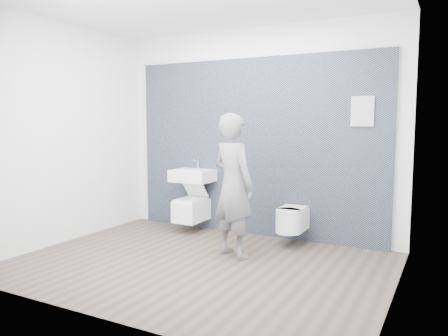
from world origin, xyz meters
The scene contains 8 objects.
ground centered at (0.00, 0.00, 0.00)m, with size 4.00×4.00×0.00m, color #4F4434.
room_shell centered at (0.00, 0.00, 1.74)m, with size 4.00×4.00×4.00m.
tile_wall centered at (0.00, 1.47, 0.00)m, with size 3.60×0.06×2.40m, color black.
washbasin centered at (-0.84, 1.23, 0.80)m, with size 0.56×0.42×0.42m.
toilet_square centered at (-0.84, 1.19, 0.32)m, with size 0.35×0.51×0.62m.
toilet_rounded centered at (0.65, 1.17, 0.33)m, with size 0.32×0.54×0.29m.
info_placard centered at (1.43, 1.43, 0.00)m, with size 0.27×0.03×0.36m, color white.
visitor centered at (0.21, 0.44, 0.82)m, with size 0.60×0.39×1.64m, color slate.
Camera 1 is at (2.42, -3.96, 1.55)m, focal length 35.00 mm.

